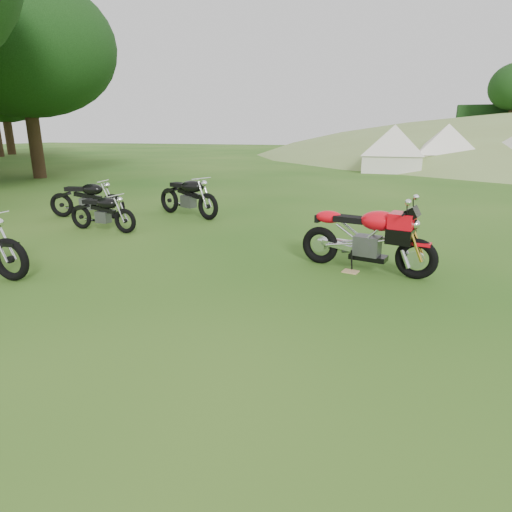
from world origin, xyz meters
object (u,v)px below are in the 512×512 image
(sport_motorcycle, at_px, (367,233))
(vintage_moto_d, at_px, (102,211))
(vintage_moto_b, at_px, (86,198))
(tent_mid, at_px, (447,147))
(tent_left, at_px, (393,148))
(plywood_board, at_px, (350,272))
(vintage_moto_c, at_px, (188,195))

(sport_motorcycle, height_order, vintage_moto_d, sport_motorcycle)
(vintage_moto_b, distance_m, tent_mid, 19.45)
(vintage_moto_d, bearing_deg, vintage_moto_b, 142.96)
(vintage_moto_d, bearing_deg, tent_left, 74.62)
(vintage_moto_b, xyz_separation_m, vintage_moto_d, (1.29, -1.09, -0.06))
(tent_left, relative_size, tent_mid, 0.99)
(vintage_moto_d, xyz_separation_m, tent_mid, (8.15, 18.08, 0.83))
(vintage_moto_b, relative_size, tent_left, 0.66)
(vintage_moto_b, bearing_deg, plywood_board, -28.91)
(tent_left, bearing_deg, tent_mid, 32.19)
(sport_motorcycle, distance_m, vintage_moto_b, 7.16)
(vintage_moto_b, height_order, tent_left, tent_left)
(vintage_moto_c, height_order, vintage_moto_d, vintage_moto_c)
(sport_motorcycle, distance_m, tent_left, 17.41)
(vintage_moto_d, distance_m, tent_mid, 19.85)
(plywood_board, distance_m, tent_mid, 19.46)
(tent_mid, bearing_deg, vintage_moto_b, -120.44)
(sport_motorcycle, bearing_deg, plywood_board, -126.87)
(sport_motorcycle, xyz_separation_m, tent_left, (-0.09, 17.40, 0.64))
(vintage_moto_c, xyz_separation_m, tent_left, (4.51, 14.35, 0.71))
(plywood_board, bearing_deg, tent_left, 89.67)
(plywood_board, bearing_deg, tent_mid, 81.79)
(tent_mid, bearing_deg, sport_motorcycle, -99.11)
(vintage_moto_c, bearing_deg, sport_motorcycle, -12.01)
(vintage_moto_b, xyz_separation_m, vintage_moto_c, (2.26, 0.98, 0.04))
(tent_left, height_order, tent_mid, tent_mid)
(sport_motorcycle, relative_size, vintage_moto_c, 0.99)
(vintage_moto_d, bearing_deg, vintage_moto_c, 67.97)
(plywood_board, distance_m, vintage_moto_d, 5.51)
(sport_motorcycle, xyz_separation_m, vintage_moto_b, (-6.86, 2.06, -0.10))
(plywood_board, xyz_separation_m, vintage_moto_b, (-6.67, 2.22, 0.49))
(sport_motorcycle, height_order, plywood_board, sport_motorcycle)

